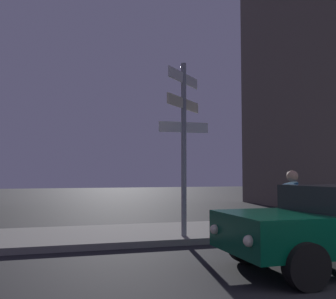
{
  "coord_description": "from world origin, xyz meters",
  "views": [
    {
      "loc": [
        -3.94,
        -2.86,
        1.55
      ],
      "look_at": [
        -1.49,
        5.54,
        2.1
      ],
      "focal_mm": 41.3,
      "sensor_mm": 36.0,
      "label": 1
    }
  ],
  "objects": [
    {
      "name": "sidewalk_kerb",
      "position": [
        0.0,
        6.52,
        0.07
      ],
      "size": [
        40.0,
        2.84,
        0.14
      ],
      "primitive_type": "cube",
      "color": "gray",
      "rests_on": "ground_plane"
    },
    {
      "name": "cyclist",
      "position": [
        0.43,
        3.66,
        0.75
      ],
      "size": [
        1.81,
        0.38,
        1.61
      ],
      "color": "black",
      "rests_on": "ground_plane"
    },
    {
      "name": "signpost",
      "position": [
        -1.11,
        5.54,
        2.51
      ],
      "size": [
        1.19,
        1.12,
        3.98
      ],
      "color": "gray",
      "rests_on": "sidewalk_kerb"
    }
  ]
}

